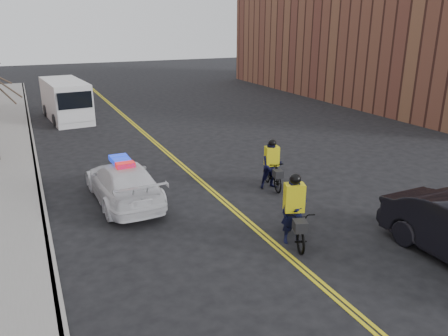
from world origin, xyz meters
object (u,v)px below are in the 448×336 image
object	(u,v)px
cargo_van	(66,101)
police_cruiser	(123,182)
cyclist_near	(293,219)
cyclist_far	(271,169)

from	to	relation	value
cargo_van	police_cruiser	bearing A→B (deg)	-93.83
cargo_van	cyclist_near	xyz separation A→B (m)	(4.17, -20.43, -0.50)
police_cruiser	cyclist_far	distance (m)	5.61
cyclist_far	cargo_van	bearing A→B (deg)	119.63
cargo_van	cyclist_near	bearing A→B (deg)	-83.58
cyclist_far	cyclist_near	bearing A→B (deg)	-102.42
police_cruiser	cyclist_far	size ratio (longest dim) A/B	2.52
police_cruiser	cargo_van	world-z (taller)	cargo_van
police_cruiser	cargo_van	size ratio (longest dim) A/B	0.81
cyclist_near	police_cruiser	bearing A→B (deg)	145.84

